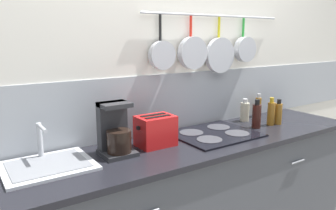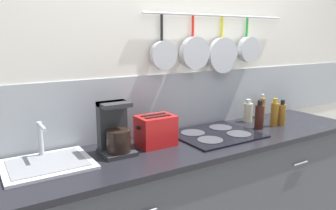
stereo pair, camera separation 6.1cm
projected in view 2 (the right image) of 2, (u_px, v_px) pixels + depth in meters
wall_back at (178, 79)px, 2.33m from camera, size 7.20×0.14×2.60m
cabinet_base at (204, 207)px, 2.22m from camera, size 2.42×0.57×0.88m
countertop at (205, 142)px, 2.12m from camera, size 2.46×0.59×0.03m
sink_basin at (47, 162)px, 1.70m from camera, size 0.44×0.37×0.20m
coffee_maker at (115, 133)px, 1.85m from camera, size 0.18×0.19×0.30m
toaster at (156, 131)px, 2.00m from camera, size 0.24×0.16×0.19m
cooktop at (216, 134)px, 2.22m from camera, size 0.55×0.47×0.01m
bottle_sesame_oil at (259, 116)px, 2.36m from camera, size 0.06×0.06×0.21m
bottle_vinegar at (248, 112)px, 2.56m from camera, size 0.07×0.07×0.18m
bottle_hot_sauce at (274, 114)px, 2.44m from camera, size 0.06×0.06×0.21m
bottle_olive_oil at (282, 114)px, 2.46m from camera, size 0.05×0.05×0.19m
bottle_cooking_wine at (262, 107)px, 2.70m from camera, size 0.05×0.05×0.19m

